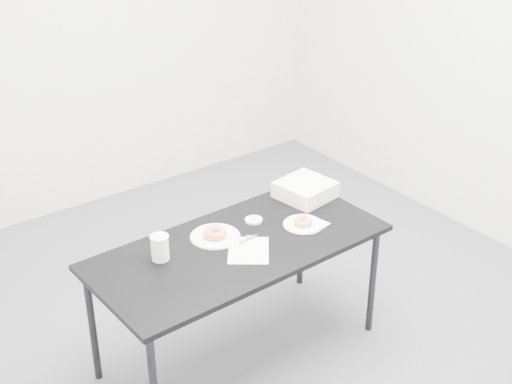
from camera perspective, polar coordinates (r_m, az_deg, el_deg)
floor at (r=4.15m, az=-0.91°, el=-11.15°), size 4.00×4.00×0.00m
wall_back at (r=5.17m, az=-14.43°, el=12.68°), size 4.00×0.02×2.70m
wall_right at (r=4.86m, az=18.86°, el=11.19°), size 0.02×4.00×2.70m
table at (r=3.64m, az=-1.41°, el=-4.92°), size 1.54×0.76×0.69m
scorecard at (r=3.57m, az=-0.60°, el=-4.68°), size 0.31×0.32×0.00m
logo_patch at (r=3.67m, az=-0.48°, el=-3.65°), size 0.06×0.06×0.00m
pen at (r=3.65m, az=-0.63°, el=-3.78°), size 0.12×0.02×0.01m
napkin at (r=3.80m, az=4.43°, el=-2.59°), size 0.18×0.18×0.00m
plate_near at (r=3.79m, az=3.78°, el=-2.61°), size 0.21×0.21×0.01m
donut_near at (r=3.78m, az=3.79°, el=-2.35°), size 0.11×0.11×0.03m
plate_far at (r=3.68m, az=-3.29°, el=-3.57°), size 0.26×0.26×0.01m
donut_far at (r=3.67m, az=-3.30°, el=-3.26°), size 0.15×0.15×0.04m
coffee_cup at (r=3.50m, az=-7.70°, el=-4.42°), size 0.09×0.09×0.13m
cup_lid at (r=3.82m, az=-0.18°, el=-2.26°), size 0.09×0.09×0.01m
bakery_box at (r=4.05m, az=3.96°, el=0.20°), size 0.32×0.32×0.09m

